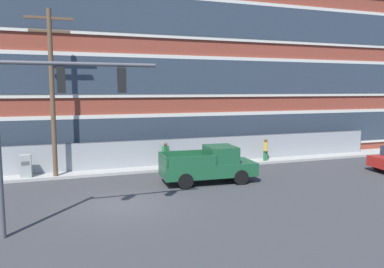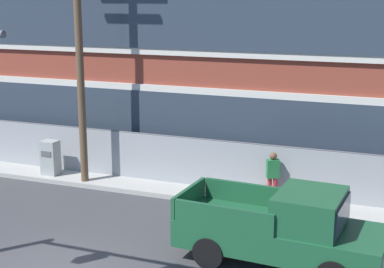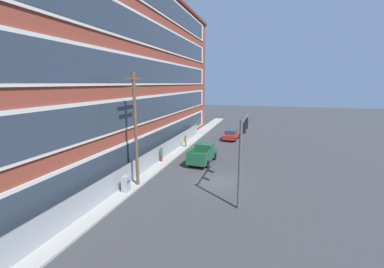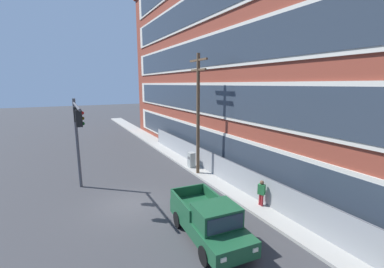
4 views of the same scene
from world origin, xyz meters
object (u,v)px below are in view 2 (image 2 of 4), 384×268
at_px(utility_pole_near_corner, 79,38).
at_px(electrical_cabinet, 50,160).
at_px(pickup_truck_dark_green, 285,229).
at_px(pedestrian_by_fence, 273,174).

xyz_separation_m(utility_pole_near_corner, electrical_cabinet, (-1.56, 0.21, -4.47)).
bearing_deg(electrical_cabinet, pickup_truck_dark_green, -22.26).
bearing_deg(utility_pole_near_corner, electrical_cabinet, 172.23).
bearing_deg(pedestrian_by_fence, pickup_truck_dark_green, -72.71).
relative_size(pickup_truck_dark_green, pedestrian_by_fence, 3.10).
bearing_deg(pickup_truck_dark_green, electrical_cabinet, 157.74).
relative_size(electrical_cabinet, pedestrian_by_fence, 0.84).
bearing_deg(utility_pole_near_corner, pickup_truck_dark_green, -24.83).
distance_m(electrical_cabinet, pedestrian_by_fence, 8.19).
distance_m(utility_pole_near_corner, pedestrian_by_fence, 7.87).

